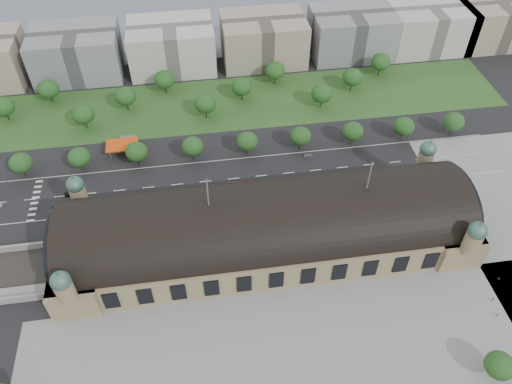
{
  "coord_description": "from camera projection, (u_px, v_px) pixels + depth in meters",
  "views": [
    {
      "loc": [
        -21.2,
        -115.58,
        147.7
      ],
      "look_at": [
        -1.72,
        14.98,
        14.0
      ],
      "focal_mm": 35.0,
      "sensor_mm": 36.0,
      "label": 1
    }
  ],
  "objects": [
    {
      "name": "parked_car_2",
      "position": [
        93.0,
        218.0,
        196.41
      ],
      "size": [
        5.42,
        4.81,
        1.51
      ],
      "primitive_type": "imported",
      "rotation": [
        0.0,
        0.0,
        -0.93
      ],
      "color": "#172642",
      "rests_on": "ground"
    },
    {
      "name": "bus_east",
      "position": [
        275.0,
        186.0,
        207.94
      ],
      "size": [
        11.1,
        3.39,
        3.04
      ],
      "primitive_type": "imported",
      "rotation": [
        0.0,
        0.0,
        1.65
      ],
      "color": "#BBB8AD",
      "rests_on": "ground"
    },
    {
      "name": "office_6",
      "position": [
        428.0,
        27.0,
        283.42
      ],
      "size": [
        45.0,
        32.0,
        24.0
      ],
      "primitive_type": "cube",
      "color": "beige",
      "rests_on": "ground"
    },
    {
      "name": "petrol_station",
      "position": [
        126.0,
        143.0,
        225.3
      ],
      "size": [
        14.0,
        13.0,
        5.05
      ],
      "color": "#D7470C",
      "rests_on": "ground"
    },
    {
      "name": "tree_row_6",
      "position": [
        301.0,
        136.0,
        221.65
      ],
      "size": [
        9.6,
        9.6,
        11.52
      ],
      "color": "#2D2116",
      "rests_on": "ground"
    },
    {
      "name": "tree_belt_3",
      "position": [
        83.0,
        114.0,
        232.0
      ],
      "size": [
        10.4,
        10.4,
        12.48
      ],
      "color": "#2D2116",
      "rests_on": "ground"
    },
    {
      "name": "tree_belt_5",
      "position": [
        164.0,
        80.0,
        252.62
      ],
      "size": [
        10.4,
        10.4,
        12.48
      ],
      "color": "#2D2116",
      "rests_on": "ground"
    },
    {
      "name": "station",
      "position": [
        267.0,
        228.0,
        180.3
      ],
      "size": [
        150.0,
        48.4,
        44.3
      ],
      "color": "#93855B",
      "rests_on": "ground"
    },
    {
      "name": "tree_belt_10",
      "position": [
        352.0,
        77.0,
        254.12
      ],
      "size": [
        10.4,
        10.4,
        12.48
      ],
      "color": "#2D2116",
      "rests_on": "ground"
    },
    {
      "name": "parked_car_3",
      "position": [
        126.0,
        218.0,
        196.25
      ],
      "size": [
        4.38,
        3.83,
        1.43
      ],
      "primitive_type": "imported",
      "rotation": [
        0.0,
        0.0,
        -0.94
      ],
      "color": "slate",
      "rests_on": "ground"
    },
    {
      "name": "grass_belt",
      "position": [
        207.0,
        105.0,
        250.69
      ],
      "size": [
        300.0,
        45.0,
        0.1
      ],
      "primitive_type": "cube",
      "color": "#275120",
      "rests_on": "ground"
    },
    {
      "name": "bus_west",
      "position": [
        241.0,
        186.0,
        207.2
      ],
      "size": [
        13.63,
        3.3,
        3.79
      ],
      "primitive_type": "imported",
      "rotation": [
        0.0,
        0.0,
        1.58
      ],
      "color": "#BE471E",
      "rests_on": "ground"
    },
    {
      "name": "tree_row_7",
      "position": [
        353.0,
        131.0,
        224.14
      ],
      "size": [
        9.6,
        9.6,
        11.52
      ],
      "color": "#2D2116",
      "rests_on": "ground"
    },
    {
      "name": "road_slab",
      "position": [
        206.0,
        182.0,
        211.95
      ],
      "size": [
        260.0,
        26.0,
        0.1
      ],
      "primitive_type": "cube",
      "color": "black",
      "rests_on": "ground"
    },
    {
      "name": "tree_belt_8",
      "position": [
        275.0,
        71.0,
        258.52
      ],
      "size": [
        10.4,
        10.4,
        12.48
      ],
      "color": "#2D2116",
      "rests_on": "ground"
    },
    {
      "name": "pedestrian_2",
      "position": [
        499.0,
        278.0,
        176.22
      ],
      "size": [
        0.94,
        0.91,
        1.71
      ],
      "primitive_type": "imported",
      "rotation": [
        0.0,
        0.0,
        2.42
      ],
      "color": "gray",
      "rests_on": "ground"
    },
    {
      "name": "tree_row_1",
      "position": [
        21.0,
        163.0,
        209.21
      ],
      "size": [
        9.6,
        9.6,
        11.52
      ],
      "color": "#2D2116",
      "rests_on": "ground"
    },
    {
      "name": "office_5",
      "position": [
        352.0,
        33.0,
        278.75
      ],
      "size": [
        45.0,
        32.0,
        24.0
      ],
      "primitive_type": "cube",
      "color": "gray",
      "rests_on": "ground"
    },
    {
      "name": "pedestrian_0",
      "position": [
        493.0,
        299.0,
        169.97
      ],
      "size": [
        1.08,
        0.88,
        1.93
      ],
      "primitive_type": "imported",
      "rotation": [
        0.0,
        0.0,
        -0.42
      ],
      "color": "gray",
      "rests_on": "ground"
    },
    {
      "name": "traffic_car_4",
      "position": [
        289.0,
        182.0,
        210.46
      ],
      "size": [
        4.81,
        2.1,
        1.61
      ],
      "primitive_type": "imported",
      "rotation": [
        0.0,
        0.0,
        -1.61
      ],
      "color": "#181945",
      "rests_on": "ground"
    },
    {
      "name": "tree_belt_7",
      "position": [
        242.0,
        86.0,
        248.22
      ],
      "size": [
        10.4,
        10.4,
        12.48
      ],
      "color": "#2D2116",
      "rests_on": "ground"
    },
    {
      "name": "pedestrian_1",
      "position": [
        498.0,
        315.0,
        166.1
      ],
      "size": [
        0.61,
        0.67,
        1.53
      ],
      "primitive_type": "imported",
      "rotation": [
        0.0,
        0.0,
        1.01
      ],
      "color": "gray",
      "rests_on": "ground"
    },
    {
      "name": "traffic_car_2",
      "position": [
        71.0,
        193.0,
        205.86
      ],
      "size": [
        5.96,
        3.07,
        1.61
      ],
      "primitive_type": "imported",
      "rotation": [
        0.0,
        0.0,
        -1.64
      ],
      "color": "black",
      "rests_on": "ground"
    },
    {
      "name": "tree_belt_6",
      "position": [
        205.0,
        104.0,
        237.91
      ],
      "size": [
        10.4,
        10.4,
        12.48
      ],
      "color": "#2D2116",
      "rests_on": "ground"
    },
    {
      "name": "tree_row_9",
      "position": [
        454.0,
        122.0,
        229.11
      ],
      "size": [
        9.6,
        9.6,
        11.52
      ],
      "color": "#2D2116",
      "rests_on": "ground"
    },
    {
      "name": "tree_row_5",
      "position": [
        247.0,
        141.0,
        219.16
      ],
      "size": [
        9.6,
        9.6,
        11.52
      ],
      "color": "#2D2116",
      "rests_on": "ground"
    },
    {
      "name": "office_7",
      "position": [
        494.0,
        22.0,
        287.56
      ],
      "size": [
        45.0,
        32.0,
        24.0
      ],
      "primitive_type": "cube",
      "color": "tan",
      "rests_on": "ground"
    },
    {
      "name": "tree_row_4",
      "position": [
        193.0,
        147.0,
        216.67
      ],
      "size": [
        9.6,
        9.6,
        11.52
      ],
      "color": "#2D2116",
      "rests_on": "ground"
    },
    {
      "name": "ground",
      "position": [
        266.0,
        246.0,
        187.61
      ],
      "size": [
        900.0,
        900.0,
        0.0
      ],
      "primitive_type": "plane",
      "color": "black",
      "rests_on": "ground"
    },
    {
      "name": "bus_mid",
      "position": [
        267.0,
        191.0,
        205.62
      ],
      "size": [
        12.45,
        3.67,
        3.42
      ],
      "primitive_type": "imported",
      "rotation": [
        0.0,
        0.0,
        1.64
      ],
      "color": "silver",
      "rests_on": "ground"
    },
    {
      "name": "traffic_car_6",
      "position": [
        403.0,
        178.0,
        212.6
      ],
      "size": [
        5.01,
        2.63,
        1.34
      ],
      "primitive_type": "imported",
      "rotation": [
        0.0,
        0.0,
        -1.66
      ],
      "color": "silver",
      "rests_on": "ground"
    },
    {
      "name": "parked_car_1",
      "position": [
        137.0,
        216.0,
        197.25
      ],
      "size": [
        5.75,
        5.05,
        1.48
      ],
      "primitive_type": "imported",
      "rotation": [
        0.0,
        0.0,
        -0.96
      ],
      "color": "maroon",
      "rests_on": "ground"
    },
    {
      "name": "tree_row_3",
      "position": [
        137.0,
        152.0,
        214.19
      ],
      "size": [
        9.6,
        9.6,
        11.52
      ],
      "color": "#2D2116",
      "rests_on": "ground"
    },
    {
      "name": "parked_car_0",
      "position": [
        55.0,
        223.0,
        194.52
      ],
      "size": [
        4.35,
        3.64,
        1.4
      ],
      "primitive_type": "imported",
      "rotation": [
        0.0,
        0.0,
        -0.97
      ],
      "color": "black",
      "rests_on": "ground"
    },
    {
      "name": "tree_row_2",
      "position": [
        79.0,
        157.0,
        211.7
      ],
      "size": [
        9.6,
        9.6,
        11.52
      ],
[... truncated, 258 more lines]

